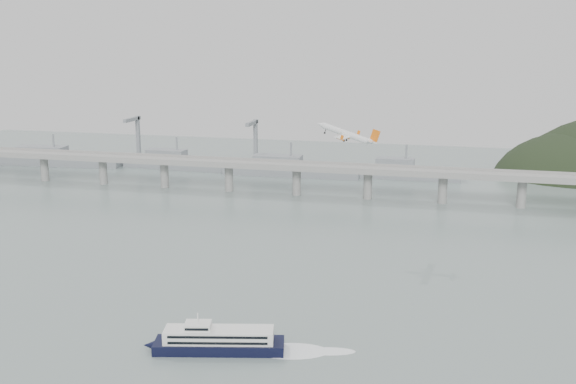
# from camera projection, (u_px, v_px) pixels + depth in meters

# --- Properties ---
(ground) EXTENTS (900.00, 900.00, 0.00)m
(ground) POSITION_uv_depth(u_px,v_px,m) (256.00, 306.00, 277.44)
(ground) COLOR slate
(ground) RESTS_ON ground
(bridge) EXTENTS (800.00, 22.00, 23.90)m
(bridge) POSITION_uv_depth(u_px,v_px,m) (337.00, 172.00, 462.87)
(bridge) COLOR gray
(bridge) RESTS_ON ground
(distant_fleet) EXTENTS (453.00, 60.90, 40.00)m
(distant_fleet) POSITION_uv_depth(u_px,v_px,m) (169.00, 162.00, 563.42)
(distant_fleet) COLOR slate
(distant_fleet) RESTS_ON ground
(ferry) EXTENTS (74.46, 25.60, 14.21)m
(ferry) POSITION_uv_depth(u_px,v_px,m) (219.00, 340.00, 236.99)
(ferry) COLOR black
(ferry) RESTS_ON ground
(airliner) EXTENTS (33.32, 30.27, 11.81)m
(airliner) POSITION_uv_depth(u_px,v_px,m) (347.00, 134.00, 335.68)
(airliner) COLOR white
(airliner) RESTS_ON ground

